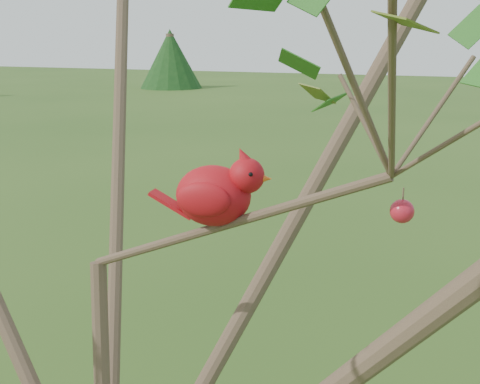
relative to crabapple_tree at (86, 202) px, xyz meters
The scene contains 3 objects.
crabapple_tree is the anchor object (origin of this frame).
cardinal 0.24m from the crabapple_tree, 25.68° to the left, with size 0.23×0.13×0.16m.
distant_trees 25.31m from the crabapple_tree, 91.06° to the left, with size 41.88×18.33×3.59m.
Camera 1 is at (0.68, -0.88, 2.41)m, focal length 45.00 mm.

